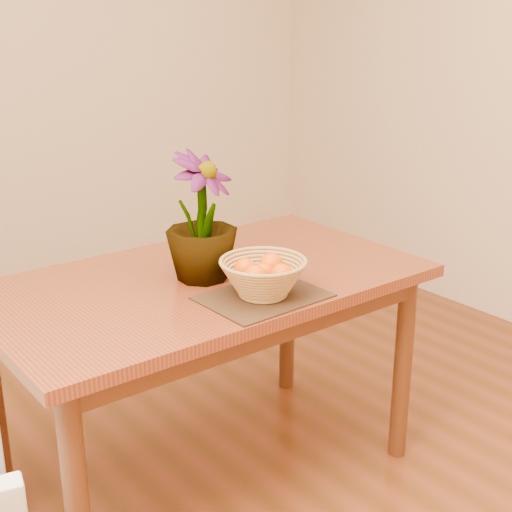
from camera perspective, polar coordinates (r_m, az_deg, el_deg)
table at (r=2.33m, az=-4.01°, el=-3.65°), size 1.40×0.80×0.75m
placemat at (r=2.13m, az=0.57°, el=-3.27°), size 0.37×0.28×0.01m
wicker_basket at (r=2.11m, az=0.57°, el=-1.88°), size 0.26×0.26×0.11m
orange_pile at (r=2.10m, az=0.58°, el=-1.22°), size 0.17×0.17×0.07m
potted_plant at (r=2.22m, az=-4.39°, el=3.10°), size 0.30×0.30×0.41m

